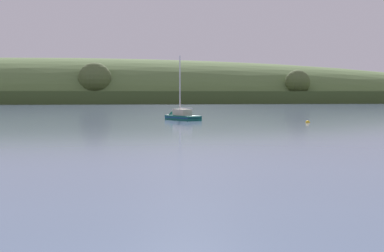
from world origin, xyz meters
name	(u,v)px	position (x,y,z in m)	size (l,w,h in m)	color
far_shoreline_hill	(61,102)	(-18.80, 231.96, 0.30)	(516.88, 83.07, 37.48)	#3C4E24
sailboat_midwater_white	(180,118)	(11.05, 73.48, 0.34)	(5.23, 7.56, 10.65)	#0F564C
mooring_buoy_far_upstream	(308,123)	(27.41, 63.33, 0.00)	(0.61, 0.61, 0.69)	yellow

